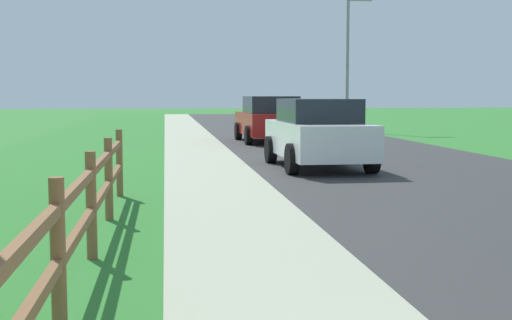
# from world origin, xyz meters

# --- Properties ---
(ground_plane) EXTENTS (120.00, 120.00, 0.00)m
(ground_plane) POSITION_xyz_m (0.00, 25.00, 0.00)
(ground_plane) COLOR #2E772D
(road_asphalt) EXTENTS (7.00, 66.00, 0.01)m
(road_asphalt) POSITION_xyz_m (3.50, 27.00, 0.00)
(road_asphalt) COLOR #323232
(road_asphalt) RESTS_ON ground
(curb_concrete) EXTENTS (6.00, 66.00, 0.01)m
(curb_concrete) POSITION_xyz_m (-3.00, 27.00, 0.00)
(curb_concrete) COLOR #A6AB8F
(curb_concrete) RESTS_ON ground
(grass_verge) EXTENTS (5.00, 66.00, 0.00)m
(grass_verge) POSITION_xyz_m (-4.50, 27.00, 0.01)
(grass_verge) COLOR #2E772D
(grass_verge) RESTS_ON ground
(rail_fence) EXTENTS (0.11, 11.56, 1.13)m
(rail_fence) POSITION_xyz_m (-2.73, 4.93, 0.65)
(rail_fence) COLOR brown
(rail_fence) RESTS_ON ground
(parked_suv_white) EXTENTS (2.07, 4.26, 1.61)m
(parked_suv_white) POSITION_xyz_m (1.55, 14.79, 0.81)
(parked_suv_white) COLOR white
(parked_suv_white) RESTS_ON ground
(parked_car_red) EXTENTS (2.20, 4.49, 1.64)m
(parked_car_red) POSITION_xyz_m (1.74, 23.77, 0.83)
(parked_car_red) COLOR maroon
(parked_car_red) RESTS_ON ground
(street_lamp) EXTENTS (1.17, 0.20, 6.15)m
(street_lamp) POSITION_xyz_m (6.43, 30.40, 3.67)
(street_lamp) COLOR gray
(street_lamp) RESTS_ON ground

